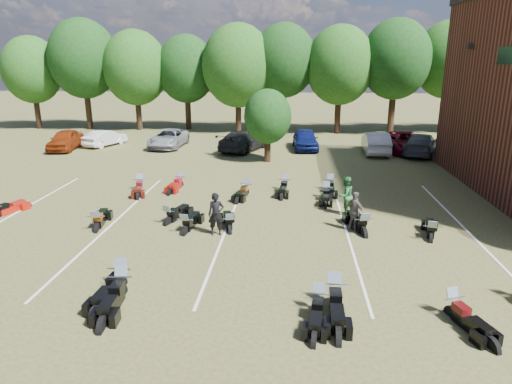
# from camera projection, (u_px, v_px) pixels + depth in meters

# --- Properties ---
(ground) EXTENTS (160.00, 160.00, 0.00)m
(ground) POSITION_uv_depth(u_px,v_px,m) (299.00, 256.00, 16.52)
(ground) COLOR brown
(ground) RESTS_ON ground
(car_0) EXTENTS (2.32, 4.65, 1.52)m
(car_0) POSITION_uv_depth(u_px,v_px,m) (65.00, 140.00, 35.38)
(car_0) COLOR maroon
(car_0) RESTS_ON ground
(car_1) EXTENTS (2.63, 4.13, 1.29)m
(car_1) POSITION_uv_depth(u_px,v_px,m) (105.00, 138.00, 36.94)
(car_1) COLOR silver
(car_1) RESTS_ON ground
(car_2) EXTENTS (2.50, 5.14, 1.41)m
(car_2) POSITION_uv_depth(u_px,v_px,m) (169.00, 138.00, 36.37)
(car_2) COLOR gray
(car_2) RESTS_ON ground
(car_3) EXTENTS (4.00, 5.78, 1.56)m
(car_3) POSITION_uv_depth(u_px,v_px,m) (244.00, 141.00, 34.96)
(car_3) COLOR black
(car_3) RESTS_ON ground
(car_4) EXTENTS (2.09, 4.66, 1.56)m
(car_4) POSITION_uv_depth(u_px,v_px,m) (305.00, 139.00, 35.57)
(car_4) COLOR #0B144F
(car_4) RESTS_ON ground
(car_5) EXTENTS (1.90, 4.91, 1.60)m
(car_5) POSITION_uv_depth(u_px,v_px,m) (376.00, 143.00, 34.01)
(car_5) COLOR beige
(car_5) RESTS_ON ground
(car_6) EXTENTS (2.84, 5.56, 1.50)m
(car_6) POSITION_uv_depth(u_px,v_px,m) (404.00, 142.00, 34.51)
(car_6) COLOR #5E0515
(car_6) RESTS_ON ground
(car_7) EXTENTS (3.86, 5.79, 1.56)m
(car_7) POSITION_uv_depth(u_px,v_px,m) (421.00, 144.00, 33.50)
(car_7) COLOR #3B3C40
(car_7) RESTS_ON ground
(person_black) EXTENTS (0.71, 0.54, 1.75)m
(person_black) POSITION_uv_depth(u_px,v_px,m) (216.00, 214.00, 18.28)
(person_black) COLOR black
(person_black) RESTS_ON ground
(person_green) EXTENTS (1.10, 1.07, 1.78)m
(person_green) POSITION_uv_depth(u_px,v_px,m) (345.00, 196.00, 20.69)
(person_green) COLOR #276832
(person_green) RESTS_ON ground
(person_grey) EXTENTS (0.95, 1.00, 1.66)m
(person_grey) POSITION_uv_depth(u_px,v_px,m) (355.00, 211.00, 18.74)
(person_grey) COLOR #59524C
(person_grey) RESTS_ON ground
(motorcycle_1) EXTENTS (0.89, 2.42, 1.33)m
(motorcycle_1) POSITION_uv_depth(u_px,v_px,m) (122.00, 296.00, 13.73)
(motorcycle_1) COLOR black
(motorcycle_1) RESTS_ON ground
(motorcycle_2) EXTENTS (0.89, 2.46, 1.35)m
(motorcycle_2) POSITION_uv_depth(u_px,v_px,m) (121.00, 288.00, 14.23)
(motorcycle_2) COLOR black
(motorcycle_2) RESTS_ON ground
(motorcycle_3) EXTENTS (0.91, 2.16, 1.17)m
(motorcycle_3) POSITION_uv_depth(u_px,v_px,m) (318.00, 312.00, 12.91)
(motorcycle_3) COLOR black
(motorcycle_3) RESTS_ON ground
(motorcycle_4) EXTENTS (0.84, 2.46, 1.36)m
(motorcycle_4) POSITION_uv_depth(u_px,v_px,m) (334.00, 305.00, 13.28)
(motorcycle_4) COLOR black
(motorcycle_4) RESTS_ON ground
(motorcycle_5) EXTENTS (1.31, 2.20, 1.17)m
(motorcycle_5) POSITION_uv_depth(u_px,v_px,m) (452.00, 316.00, 12.67)
(motorcycle_5) COLOR black
(motorcycle_5) RESTS_ON ground
(motorcycle_8) EXTENTS (1.10, 2.34, 1.26)m
(motorcycle_8) POSITION_uv_depth(u_px,v_px,m) (97.00, 231.00, 18.95)
(motorcycle_8) COLOR black
(motorcycle_8) RESTS_ON ground
(motorcycle_9) EXTENTS (0.93, 2.27, 1.23)m
(motorcycle_9) POSITION_uv_depth(u_px,v_px,m) (186.00, 234.00, 18.62)
(motorcycle_9) COLOR black
(motorcycle_9) RESTS_ON ground
(motorcycle_10) EXTENTS (1.35, 2.29, 1.22)m
(motorcycle_10) POSITION_uv_depth(u_px,v_px,m) (169.00, 224.00, 19.70)
(motorcycle_10) COLOR black
(motorcycle_10) RESTS_ON ground
(motorcycle_11) EXTENTS (1.12, 2.21, 1.18)m
(motorcycle_11) POSITION_uv_depth(u_px,v_px,m) (230.00, 232.00, 18.78)
(motorcycle_11) COLOR black
(motorcycle_11) RESTS_ON ground
(motorcycle_12) EXTENTS (1.25, 2.59, 1.39)m
(motorcycle_12) POSITION_uv_depth(u_px,v_px,m) (363.00, 235.00, 18.44)
(motorcycle_12) COLOR black
(motorcycle_12) RESTS_ON ground
(motorcycle_13) EXTENTS (1.13, 2.23, 1.19)m
(motorcycle_13) POSITION_uv_depth(u_px,v_px,m) (430.00, 241.00, 17.91)
(motorcycle_13) COLOR black
(motorcycle_13) RESTS_ON ground
(motorcycle_14) EXTENTS (1.22, 2.34, 1.25)m
(motorcycle_14) POSITION_uv_depth(u_px,v_px,m) (141.00, 190.00, 24.69)
(motorcycle_14) COLOR #3E0C08
(motorcycle_14) RESTS_ON ground
(motorcycle_15) EXTENTS (0.95, 2.20, 1.18)m
(motorcycle_15) POSITION_uv_depth(u_px,v_px,m) (181.00, 187.00, 25.37)
(motorcycle_15) COLOR maroon
(motorcycle_15) RESTS_ON ground
(motorcycle_17) EXTENTS (1.08, 2.22, 1.19)m
(motorcycle_17) POSITION_uv_depth(u_px,v_px,m) (246.00, 195.00, 23.91)
(motorcycle_17) COLOR black
(motorcycle_17) RESTS_ON ground
(motorcycle_18) EXTENTS (0.84, 2.18, 1.19)m
(motorcycle_18) POSITION_uv_depth(u_px,v_px,m) (326.00, 198.00, 23.31)
(motorcycle_18) COLOR black
(motorcycle_18) RESTS_ON ground
(motorcycle_19) EXTENTS (0.89, 2.31, 1.26)m
(motorcycle_19) POSITION_uv_depth(u_px,v_px,m) (285.00, 190.00, 24.65)
(motorcycle_19) COLOR black
(motorcycle_19) RESTS_ON ground
(motorcycle_20) EXTENTS (0.81, 2.27, 1.25)m
(motorcycle_20) POSITION_uv_depth(u_px,v_px,m) (330.00, 190.00, 24.66)
(motorcycle_20) COLOR black
(motorcycle_20) RESTS_ON ground
(tree_line) EXTENTS (56.00, 6.00, 9.79)m
(tree_line) POSITION_uv_depth(u_px,v_px,m) (287.00, 64.00, 42.52)
(tree_line) COLOR black
(tree_line) RESTS_ON ground
(young_tree_midfield) EXTENTS (3.20, 3.20, 4.70)m
(young_tree_midfield) POSITION_uv_depth(u_px,v_px,m) (268.00, 117.00, 30.61)
(young_tree_midfield) COLOR black
(young_tree_midfield) RESTS_ON ground
(parking_lines) EXTENTS (20.10, 14.00, 0.01)m
(parking_lines) POSITION_uv_depth(u_px,v_px,m) (228.00, 225.00, 19.61)
(parking_lines) COLOR silver
(parking_lines) RESTS_ON ground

